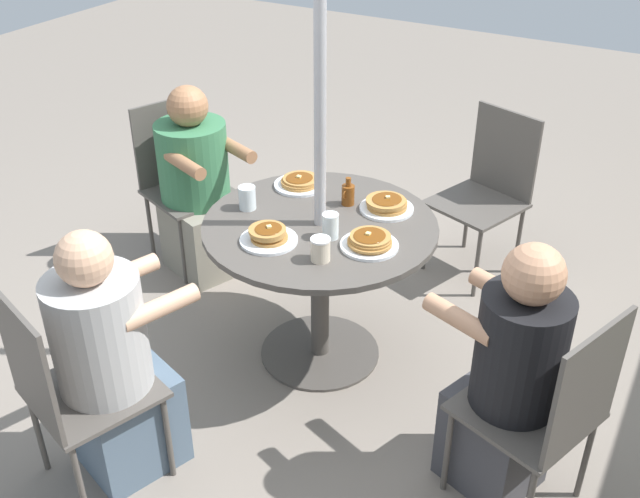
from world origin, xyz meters
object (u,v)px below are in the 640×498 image
at_px(patio_chair_east, 181,175).
at_px(patio_table, 320,252).
at_px(coffee_cup, 320,249).
at_px(diner_east, 198,191).
at_px(drinking_glass_b, 247,198).
at_px(patio_chair_west, 550,407).
at_px(diner_south, 112,367).
at_px(diner_west, 509,382).
at_px(pancake_plate_b, 268,236).
at_px(pancake_plate_a, 300,183).
at_px(pancake_plate_d, 370,242).
at_px(pancake_plate_c, 387,205).
at_px(syrup_bottle, 348,194).
at_px(patio_chair_south, 67,385).
at_px(drinking_glass_a, 330,226).
at_px(patio_chair_north, 489,185).

bearing_deg(patio_chair_east, patio_table, 90.00).
bearing_deg(coffee_cup, diner_east, -119.30).
bearing_deg(patio_chair_east, drinking_glass_b, 79.76).
relative_size(patio_chair_east, patio_chair_west, 1.00).
relative_size(diner_south, diner_west, 0.99).
bearing_deg(pancake_plate_b, coffee_cup, 85.63).
bearing_deg(pancake_plate_a, diner_south, -3.62).
height_order(diner_south, pancake_plate_d, diner_south).
relative_size(pancake_plate_b, pancake_plate_c, 1.00).
bearing_deg(patio_table, syrup_bottle, 173.97).
height_order(patio_chair_south, syrup_bottle, patio_chair_south).
height_order(pancake_plate_a, coffee_cup, coffee_cup).
distance_m(patio_chair_east, patio_chair_south, 1.77).
bearing_deg(pancake_plate_a, patio_chair_west, 64.54).
bearing_deg(pancake_plate_d, patio_chair_west, 69.09).
bearing_deg(pancake_plate_a, patio_chair_east, -100.75).
distance_m(patio_table, drinking_glass_a, 0.24).
relative_size(patio_chair_south, drinking_glass_a, 8.17).
height_order(patio_table, patio_chair_south, patio_chair_south).
height_order(patio_chair_south, pancake_plate_b, patio_chair_south).
distance_m(pancake_plate_d, drinking_glass_b, 0.64).
bearing_deg(patio_chair_south, pancake_plate_a, 103.52).
distance_m(pancake_plate_b, drinking_glass_a, 0.27).
bearing_deg(drinking_glass_b, patio_chair_north, 147.54).
height_order(patio_chair_west, drinking_glass_a, patio_chair_west).
height_order(pancake_plate_d, drinking_glass_b, drinking_glass_b).
relative_size(diner_east, patio_chair_west, 1.17).
height_order(coffee_cup, drinking_glass_b, drinking_glass_b).
bearing_deg(patio_chair_south, pancake_plate_c, 86.00).
distance_m(pancake_plate_c, coffee_cup, 0.53).
relative_size(pancake_plate_b, syrup_bottle, 1.85).
relative_size(patio_chair_south, pancake_plate_b, 3.71).
bearing_deg(drinking_glass_b, pancake_plate_d, 86.97).
distance_m(pancake_plate_b, coffee_cup, 0.27).
height_order(diner_east, pancake_plate_c, diner_east).
relative_size(patio_table, patio_chair_east, 1.14).
height_order(patio_chair_south, diner_west, diner_west).
distance_m(diner_east, diner_west, 2.11).
bearing_deg(pancake_plate_c, syrup_bottle, -78.41).
distance_m(diner_east, drinking_glass_b, 0.81).
bearing_deg(patio_chair_south, diner_south, 90.00).
bearing_deg(drinking_glass_a, diner_south, -25.96).
relative_size(patio_chair_east, diner_south, 0.84).
bearing_deg(diner_east, drinking_glass_a, 87.80).
height_order(patio_chair_east, patio_chair_south, same).
xyz_separation_m(patio_chair_south, pancake_plate_c, (-1.43, 0.61, 0.24)).
height_order(pancake_plate_a, pancake_plate_c, pancake_plate_c).
bearing_deg(drinking_glass_b, diner_west, 77.05).
bearing_deg(drinking_glass_a, drinking_glass_b, -95.56).
height_order(patio_chair_north, pancake_plate_b, patio_chair_north).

